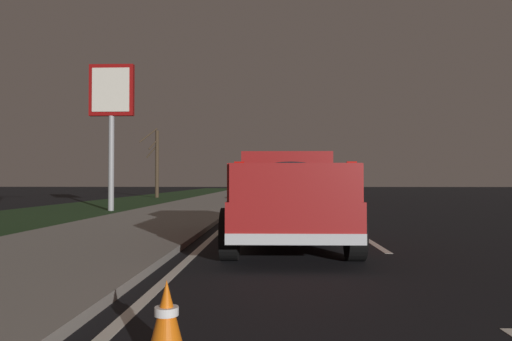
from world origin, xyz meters
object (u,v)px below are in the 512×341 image
(sedan_red, at_px, (337,189))
(gas_price_sign, at_px, (112,102))
(traffic_cone_near, at_px, (167,322))
(sedan_black, at_px, (320,187))
(pickup_truck, at_px, (287,196))
(sedan_tan, at_px, (281,189))
(bare_tree_far, at_px, (156,162))

(sedan_red, xyz_separation_m, gas_price_sign, (-8.17, 10.65, 3.87))
(sedan_red, xyz_separation_m, traffic_cone_near, (-24.94, 4.48, -0.50))
(sedan_black, bearing_deg, gas_price_sign, 149.93)
(pickup_truck, distance_m, gas_price_sign, 13.31)
(sedan_red, height_order, traffic_cone_near, sedan_red)
(sedan_tan, relative_size, gas_price_sign, 0.71)
(sedan_red, bearing_deg, sedan_tan, 96.21)
(pickup_truck, relative_size, sedan_black, 1.22)
(pickup_truck, relative_size, gas_price_sign, 0.87)
(gas_price_sign, bearing_deg, bare_tree_far, 7.17)
(sedan_red, relative_size, gas_price_sign, 0.71)
(pickup_truck, relative_size, bare_tree_far, 1.03)
(gas_price_sign, xyz_separation_m, traffic_cone_near, (-16.77, -6.17, -4.37))
(sedan_tan, relative_size, traffic_cone_near, 7.61)
(gas_price_sign, height_order, bare_tree_far, gas_price_sign)
(sedan_red, relative_size, traffic_cone_near, 7.66)
(sedan_tan, height_order, sedan_black, same)
(pickup_truck, bearing_deg, sedan_black, -6.71)
(pickup_truck, xyz_separation_m, gas_price_sign, (10.59, 7.19, 3.67))
(sedan_tan, height_order, traffic_cone_near, sedan_tan)
(sedan_red, bearing_deg, traffic_cone_near, 169.82)
(bare_tree_far, bearing_deg, pickup_truck, -160.90)
(pickup_truck, height_order, gas_price_sign, gas_price_sign)
(pickup_truck, height_order, traffic_cone_near, pickup_truck)
(pickup_truck, xyz_separation_m, sedan_tan, (18.39, -0.14, -0.20))
(sedan_tan, height_order, gas_price_sign, gas_price_sign)
(sedan_tan, distance_m, sedan_black, 10.98)
(sedan_red, distance_m, gas_price_sign, 13.96)
(sedan_tan, distance_m, bare_tree_far, 12.55)
(sedan_tan, xyz_separation_m, gas_price_sign, (-7.80, 7.32, 3.87))
(pickup_truck, height_order, sedan_tan, pickup_truck)
(sedan_red, bearing_deg, pickup_truck, 169.55)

